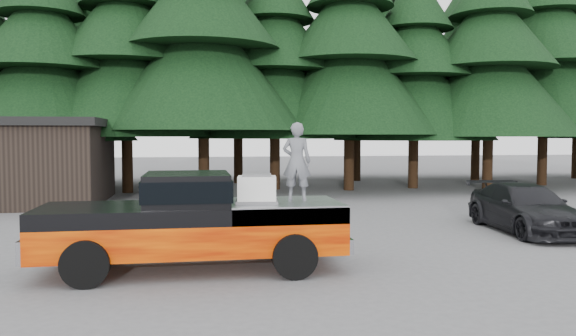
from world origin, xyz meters
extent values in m
plane|color=#535355|center=(0.00, 0.00, 0.00)|extent=(120.00, 120.00, 0.00)
cube|color=black|center=(-1.57, -0.33, 1.62)|extent=(1.66, 1.90, 0.59)
cube|color=silver|center=(-0.23, -0.53, 1.58)|extent=(0.81, 0.70, 0.51)
imported|color=slate|center=(0.63, -0.17, 2.12)|extent=(0.66, 0.53, 1.59)
imported|color=black|center=(7.56, 2.68, 0.65)|extent=(2.17, 4.62, 1.30)
camera|label=1|loc=(-1.43, -11.39, 2.64)|focal=35.00mm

